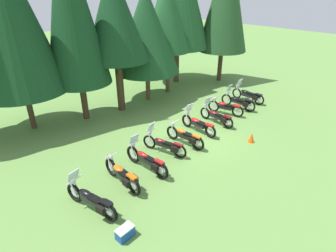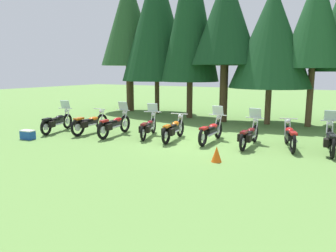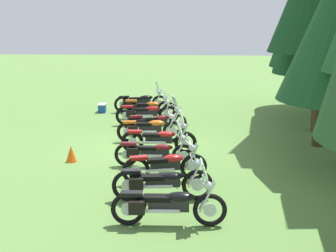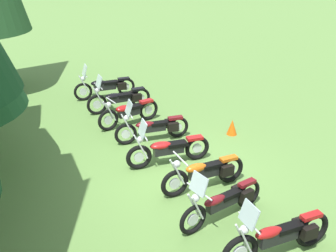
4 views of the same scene
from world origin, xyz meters
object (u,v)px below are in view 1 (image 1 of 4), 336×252
(motorcycle_7, at_px, (225,107))
(pine_tree_1, at_px, (6,11))
(motorcycle_3, at_px, (165,144))
(motorcycle_0, at_px, (91,200))
(motorcycle_4, at_px, (185,136))
(motorcycle_5, at_px, (198,124))
(picnic_cooler, at_px, (125,233))
(motorcycle_9, at_px, (248,95))
(motorcycle_2, at_px, (147,160))
(pine_tree_2, at_px, (70,5))
(motorcycle_8, at_px, (238,101))
(traffic_cone, at_px, (251,138))
(pine_tree_5, at_px, (167,14))
(motorcycle_6, at_px, (217,116))
(pine_tree_3, at_px, (114,15))
(motorcycle_1, at_px, (122,175))
(pine_tree_4, at_px, (146,30))

(motorcycle_7, distance_m, pine_tree_1, 11.95)
(motorcycle_3, distance_m, motorcycle_7, 5.51)
(motorcycle_0, bearing_deg, motorcycle_4, -94.43)
(motorcycle_5, bearing_deg, pine_tree_1, 44.75)
(motorcycle_3, distance_m, picnic_cooler, 4.88)
(motorcycle_3, xyz_separation_m, motorcycle_9, (8.18, 1.01, 0.02))
(motorcycle_2, distance_m, pine_tree_2, 8.39)
(motorcycle_8, distance_m, traffic_cone, 4.14)
(motorcycle_5, bearing_deg, pine_tree_2, 32.63)
(motorcycle_0, distance_m, picnic_cooler, 1.71)
(motorcycle_5, bearing_deg, motorcycle_9, -83.57)
(motorcycle_8, relative_size, pine_tree_5, 0.31)
(motorcycle_0, bearing_deg, motorcycle_5, -92.56)
(motorcycle_6, distance_m, motorcycle_7, 1.40)
(motorcycle_0, relative_size, motorcycle_2, 0.96)
(motorcycle_0, relative_size, motorcycle_9, 1.00)
(picnic_cooler, bearing_deg, pine_tree_2, 69.51)
(motorcycle_3, height_order, picnic_cooler, motorcycle_3)
(pine_tree_1, relative_size, pine_tree_3, 1.21)
(motorcycle_2, distance_m, motorcycle_5, 4.13)
(motorcycle_4, height_order, picnic_cooler, motorcycle_4)
(motorcycle_9, xyz_separation_m, pine_tree_2, (-9.03, 4.82, 5.52))
(motorcycle_0, distance_m, traffic_cone, 8.06)
(motorcycle_6, bearing_deg, pine_tree_3, 28.98)
(pine_tree_2, xyz_separation_m, pine_tree_3, (2.19, -0.36, -0.56))
(motorcycle_1, relative_size, pine_tree_4, 0.33)
(pine_tree_1, xyz_separation_m, picnic_cooler, (-0.53, -9.32, -5.62))
(motorcycle_1, bearing_deg, motorcycle_0, 106.42)
(motorcycle_8, height_order, pine_tree_1, pine_tree_1)
(pine_tree_3, bearing_deg, motorcycle_7, -48.78)
(motorcycle_5, relative_size, picnic_cooler, 3.95)
(motorcycle_8, xyz_separation_m, pine_tree_5, (-1.18, 5.19, 4.70))
(motorcycle_5, bearing_deg, pine_tree_3, 14.31)
(pine_tree_4, bearing_deg, motorcycle_8, -58.06)
(motorcycle_4, bearing_deg, pine_tree_3, -7.67)
(motorcycle_2, distance_m, pine_tree_4, 8.92)
(motorcycle_8, xyz_separation_m, pine_tree_3, (-5.41, 4.70, 4.96))
(motorcycle_2, height_order, motorcycle_3, motorcycle_2)
(pine_tree_3, bearing_deg, motorcycle_3, -103.78)
(traffic_cone, bearing_deg, motorcycle_3, 150.92)
(motorcycle_0, bearing_deg, pine_tree_2, -40.50)
(pine_tree_4, bearing_deg, pine_tree_1, 173.26)
(motorcycle_0, height_order, motorcycle_2, motorcycle_2)
(picnic_cooler, bearing_deg, traffic_cone, 4.64)
(motorcycle_6, height_order, motorcycle_7, motorcycle_6)
(traffic_cone, bearing_deg, pine_tree_5, 77.34)
(motorcycle_2, xyz_separation_m, motorcycle_3, (1.40, 0.48, -0.03))
(motorcycle_1, height_order, motorcycle_9, motorcycle_9)
(motorcycle_5, xyz_separation_m, motorcycle_9, (5.55, 0.62, 0.01))
(motorcycle_1, xyz_separation_m, motorcycle_2, (1.27, 0.12, 0.01))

